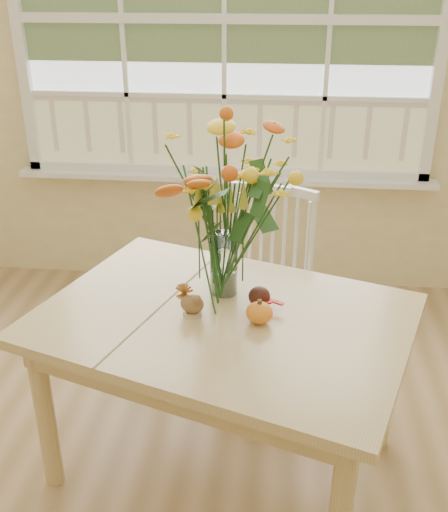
# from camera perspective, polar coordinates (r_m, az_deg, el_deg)

# --- Properties ---
(wall_back) EXTENTS (4.00, 0.02, 2.70)m
(wall_back) POSITION_cam_1_polar(r_m,az_deg,el_deg) (3.42, 0.10, 18.37)
(wall_back) COLOR beige
(wall_back) RESTS_ON floor
(window) EXTENTS (2.42, 0.12, 1.74)m
(window) POSITION_cam_1_polar(r_m,az_deg,el_deg) (3.37, 0.03, 21.35)
(window) COLOR silver
(window) RESTS_ON wall_back
(dining_table) EXTENTS (1.50, 1.27, 0.68)m
(dining_table) POSITION_cam_1_polar(r_m,az_deg,el_deg) (2.17, -0.05, -7.66)
(dining_table) COLOR tan
(dining_table) RESTS_ON floor
(windsor_chair) EXTENTS (0.49, 0.48, 0.89)m
(windsor_chair) POSITION_cam_1_polar(r_m,az_deg,el_deg) (2.80, 4.03, -1.75)
(windsor_chair) COLOR white
(windsor_chair) RESTS_ON floor
(flower_vase) EXTENTS (0.49, 0.49, 0.58)m
(flower_vase) POSITION_cam_1_polar(r_m,az_deg,el_deg) (2.12, -0.03, 4.85)
(flower_vase) COLOR white
(flower_vase) RESTS_ON dining_table
(pumpkin) EXTENTS (0.09, 0.09, 0.07)m
(pumpkin) POSITION_cam_1_polar(r_m,az_deg,el_deg) (2.06, 3.38, -5.50)
(pumpkin) COLOR orange
(pumpkin) RESTS_ON dining_table
(turkey_figurine) EXTENTS (0.10, 0.08, 0.11)m
(turkey_figurine) POSITION_cam_1_polar(r_m,az_deg,el_deg) (2.10, -3.06, -4.59)
(turkey_figurine) COLOR #CCB78C
(turkey_figurine) RESTS_ON dining_table
(dark_gourd) EXTENTS (0.13, 0.08, 0.07)m
(dark_gourd) POSITION_cam_1_polar(r_m,az_deg,el_deg) (2.16, 3.38, -3.94)
(dark_gourd) COLOR #38160F
(dark_gourd) RESTS_ON dining_table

